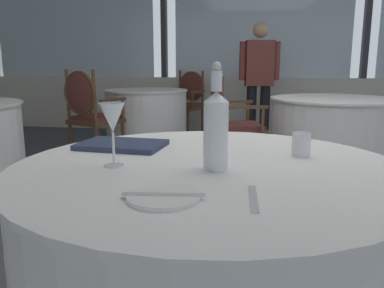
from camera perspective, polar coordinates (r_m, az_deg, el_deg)
name	(u,v)px	position (r m, az deg, el deg)	size (l,w,h in m)	color
ground_plane	(266,231)	(2.61, 10.73, -12.45)	(13.27, 13.27, 0.00)	#4C5156
window_wall_far	(261,56)	(6.22, 10.01, 12.59)	(9.66, 0.14, 2.97)	silver
foreground_table	(208,268)	(1.40, 2.33, -17.70)	(1.27, 1.27, 0.74)	white
side_plate	(164,197)	(0.94, -4.17, -7.69)	(0.18, 0.18, 0.01)	white
butter_knife	(164,195)	(0.94, -4.17, -7.39)	(0.20, 0.02, 0.00)	silver
dinner_fork	(254,198)	(0.95, 8.99, -7.82)	(0.18, 0.02, 0.00)	silver
water_bottle	(216,128)	(1.17, 3.51, 2.39)	(0.08, 0.08, 0.32)	white
wine_glass	(112,119)	(1.23, -11.57, 3.55)	(0.08, 0.08, 0.20)	white
water_tumbler	(301,144)	(1.42, 15.67, -0.02)	(0.06, 0.06, 0.08)	white
menu_book	(122,145)	(1.53, -10.21, -0.12)	(0.32, 0.21, 0.02)	#2D3856
background_table_0	(333,135)	(4.06, 19.87, 1.18)	(1.23, 1.23, 0.74)	white
dining_chair_0_0	(229,118)	(3.68, 5.43, 3.81)	(0.57, 0.62, 0.95)	brown
background_table_2	(146,118)	(5.08, -6.68, 3.75)	(1.06, 1.06, 0.74)	white
dining_chair_2_0	(187,98)	(5.83, -0.71, 6.68)	(0.64, 0.61, 0.96)	brown
dining_chair_2_1	(89,109)	(4.35, -14.80, 4.95)	(0.64, 0.61, 1.00)	brown
diner_person_1	(259,76)	(5.27, 9.78, 9.72)	(0.53, 0.25, 1.59)	black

